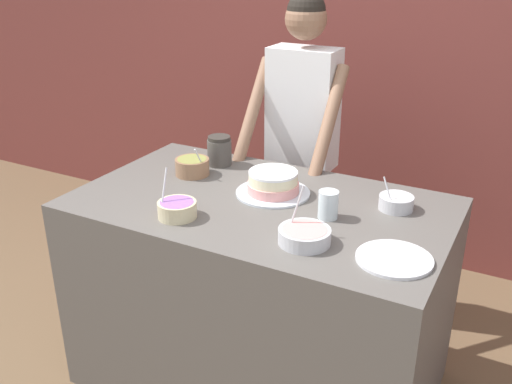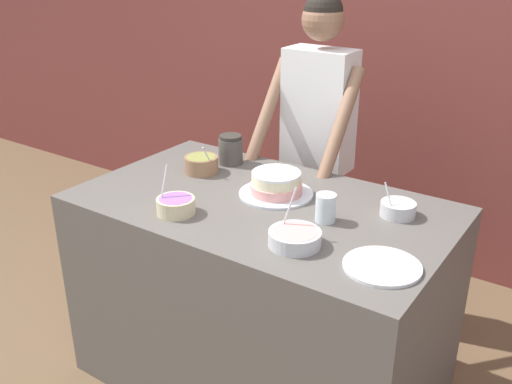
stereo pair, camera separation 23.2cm
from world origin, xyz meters
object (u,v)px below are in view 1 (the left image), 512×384
cake (273,184)px  stoneware_jar (219,151)px  frosting_bowl_olive (192,166)px  person_baker (302,123)px  frosting_bowl_purple (177,209)px  ceramic_plate (394,259)px  frosting_bowl_white (396,202)px  drinking_glass (328,205)px  frosting_bowl_pink (304,235)px

cake → stoneware_jar: (-0.39, 0.20, 0.02)m
frosting_bowl_olive → person_baker: bearing=63.3°
person_baker → cake: bearing=-77.2°
frosting_bowl_purple → ceramic_plate: bearing=4.7°
frosting_bowl_white → stoneware_jar: bearing=173.4°
frosting_bowl_white → drinking_glass: size_ratio=1.29×
person_baker → drinking_glass: size_ratio=15.36×
person_baker → cake: 0.63m
cake → drinking_glass: 0.31m
drinking_glass → frosting_bowl_olive: bearing=169.6°
frosting_bowl_olive → frosting_bowl_white: frosting_bowl_olive is taller
frosting_bowl_pink → ceramic_plate: (0.32, 0.03, -0.03)m
frosting_bowl_pink → ceramic_plate: bearing=5.3°
cake → frosting_bowl_purple: 0.45m
frosting_bowl_olive → ceramic_plate: bearing=-17.9°
person_baker → drinking_glass: (0.43, -0.72, -0.08)m
person_baker → frosting_bowl_olive: person_baker is taller
frosting_bowl_pink → ceramic_plate: frosting_bowl_pink is taller
frosting_bowl_white → ceramic_plate: frosting_bowl_white is taller
frosting_bowl_olive → ceramic_plate: (1.05, -0.34, -0.04)m
frosting_bowl_pink → drinking_glass: bearing=90.6°
stoneware_jar → frosting_bowl_white: bearing=-6.6°
frosting_bowl_purple → stoneware_jar: frosting_bowl_purple is taller
cake → drinking_glass: bearing=-20.0°
person_baker → frosting_bowl_pink: bearing=-65.4°
cake → frosting_bowl_purple: frosting_bowl_purple is taller
person_baker → ceramic_plate: bearing=-50.7°
cake → frosting_bowl_purple: size_ratio=1.70×
frosting_bowl_olive → frosting_bowl_purple: (0.20, -0.41, -0.01)m
frosting_bowl_olive → stoneware_jar: frosting_bowl_olive is taller
frosting_bowl_olive → drinking_glass: frosting_bowl_olive is taller
frosting_bowl_pink → frosting_bowl_purple: bearing=-175.7°
frosting_bowl_pink → stoneware_jar: bearing=141.7°
frosting_bowl_white → stoneware_jar: same height
person_baker → drinking_glass: person_baker is taller
person_baker → ceramic_plate: 1.20m
frosting_bowl_purple → stoneware_jar: (-0.16, 0.58, 0.03)m
person_baker → stoneware_jar: bearing=-121.4°
person_baker → frosting_bowl_olive: bearing=-116.7°
cake → frosting_bowl_pink: size_ratio=1.66×
cake → frosting_bowl_olive: (-0.43, 0.03, -0.00)m
frosting_bowl_olive → drinking_glass: (0.73, -0.13, 0.01)m
drinking_glass → stoneware_jar: (-0.68, 0.31, 0.01)m
frosting_bowl_white → drinking_glass: 0.30m
person_baker → stoneware_jar: size_ratio=11.96×
person_baker → frosting_bowl_pink: (0.44, -0.95, -0.11)m
frosting_bowl_olive → frosting_bowl_pink: size_ratio=0.82×
frosting_bowl_white → drinking_glass: (-0.21, -0.20, 0.02)m
frosting_bowl_olive → stoneware_jar: (0.04, 0.17, 0.03)m
frosting_bowl_purple → drinking_glass: bearing=27.6°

